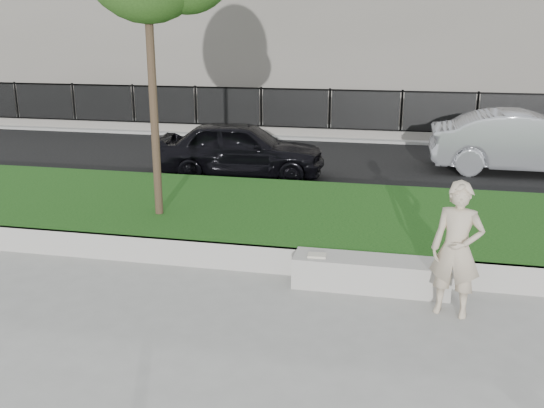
% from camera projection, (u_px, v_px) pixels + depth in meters
% --- Properties ---
extents(ground, '(90.00, 90.00, 0.00)m').
position_uv_depth(ground, '(259.00, 304.00, 7.80)').
color(ground, gray).
rests_on(ground, ground).
extents(grass_bank, '(34.00, 4.00, 0.40)m').
position_uv_depth(grass_bank, '(299.00, 220.00, 10.55)').
color(grass_bank, black).
rests_on(grass_bank, ground).
extents(grass_kerb, '(34.00, 0.08, 0.40)m').
position_uv_depth(grass_kerb, '(276.00, 260.00, 8.72)').
color(grass_kerb, '#AAA79F').
rests_on(grass_kerb, ground).
extents(street, '(34.00, 7.00, 0.04)m').
position_uv_depth(street, '(335.00, 163.00, 15.76)').
color(street, black).
rests_on(street, ground).
extents(far_pavement, '(34.00, 3.00, 0.12)m').
position_uv_depth(far_pavement, '(351.00, 134.00, 19.97)').
color(far_pavement, gray).
rests_on(far_pavement, ground).
extents(iron_fence, '(32.00, 0.30, 1.50)m').
position_uv_depth(iron_fence, '(348.00, 124.00, 18.90)').
color(iron_fence, slate).
rests_on(iron_fence, far_pavement).
extents(stone_bench, '(2.09, 0.52, 0.43)m').
position_uv_depth(stone_bench, '(370.00, 274.00, 8.21)').
color(stone_bench, '#AAA79F').
rests_on(stone_bench, ground).
extents(man, '(0.69, 0.54, 1.69)m').
position_uv_depth(man, '(457.00, 250.00, 7.31)').
color(man, '#C4B296').
rests_on(man, ground).
extents(book, '(0.26, 0.20, 0.03)m').
position_uv_depth(book, '(317.00, 255.00, 8.24)').
color(book, beige).
rests_on(book, stone_bench).
extents(car_dark, '(4.01, 1.89, 1.32)m').
position_uv_depth(car_dark, '(241.00, 149.00, 14.11)').
color(car_dark, black).
rests_on(car_dark, street).
extents(car_silver, '(4.49, 1.61, 1.47)m').
position_uv_depth(car_silver, '(527.00, 143.00, 14.49)').
color(car_silver, '#92949A').
rests_on(car_silver, street).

